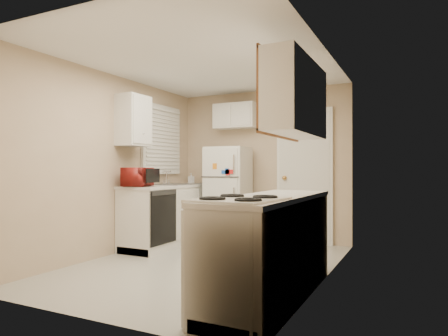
% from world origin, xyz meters
% --- Properties ---
extents(floor, '(3.80, 3.80, 0.00)m').
position_xyz_m(floor, '(0.00, 0.00, 0.00)').
color(floor, beige).
rests_on(floor, ground).
extents(ceiling, '(3.80, 3.80, 0.00)m').
position_xyz_m(ceiling, '(0.00, 0.00, 2.40)').
color(ceiling, white).
rests_on(ceiling, floor).
extents(wall_left, '(3.80, 3.80, 0.00)m').
position_xyz_m(wall_left, '(-1.40, 0.00, 1.20)').
color(wall_left, tan).
rests_on(wall_left, floor).
extents(wall_right, '(3.80, 3.80, 0.00)m').
position_xyz_m(wall_right, '(1.40, 0.00, 1.20)').
color(wall_right, tan).
rests_on(wall_right, floor).
extents(wall_back, '(2.80, 2.80, 0.00)m').
position_xyz_m(wall_back, '(0.00, 1.90, 1.20)').
color(wall_back, tan).
rests_on(wall_back, floor).
extents(wall_front, '(2.80, 2.80, 0.00)m').
position_xyz_m(wall_front, '(0.00, -1.90, 1.20)').
color(wall_front, tan).
rests_on(wall_front, floor).
extents(left_counter, '(0.60, 1.80, 0.90)m').
position_xyz_m(left_counter, '(-1.10, 0.90, 0.45)').
color(left_counter, silver).
rests_on(left_counter, floor).
extents(dishwasher, '(0.03, 0.58, 0.72)m').
position_xyz_m(dishwasher, '(-0.81, 0.30, 0.49)').
color(dishwasher, black).
rests_on(dishwasher, floor).
extents(sink, '(0.54, 0.74, 0.16)m').
position_xyz_m(sink, '(-1.10, 1.05, 0.86)').
color(sink, gray).
rests_on(sink, left_counter).
extents(microwave, '(0.52, 0.39, 0.31)m').
position_xyz_m(microwave, '(-1.15, 0.19, 1.05)').
color(microwave, maroon).
rests_on(microwave, left_counter).
extents(soap_bottle, '(0.09, 0.10, 0.17)m').
position_xyz_m(soap_bottle, '(-1.15, 1.60, 1.00)').
color(soap_bottle, silver).
rests_on(soap_bottle, left_counter).
extents(window_blinds, '(0.10, 0.98, 1.08)m').
position_xyz_m(window_blinds, '(-1.36, 1.05, 1.60)').
color(window_blinds, silver).
rests_on(window_blinds, wall_left).
extents(upper_cabinet_left, '(0.30, 0.45, 0.70)m').
position_xyz_m(upper_cabinet_left, '(-1.25, 0.22, 1.80)').
color(upper_cabinet_left, silver).
rests_on(upper_cabinet_left, wall_left).
extents(refrigerator, '(0.64, 0.63, 1.48)m').
position_xyz_m(refrigerator, '(-0.41, 1.49, 0.74)').
color(refrigerator, silver).
rests_on(refrigerator, floor).
extents(cabinet_over_fridge, '(0.70, 0.30, 0.40)m').
position_xyz_m(cabinet_over_fridge, '(-0.40, 1.75, 2.00)').
color(cabinet_over_fridge, silver).
rests_on(cabinet_over_fridge, wall_back).
extents(interior_door, '(0.86, 0.06, 2.08)m').
position_xyz_m(interior_door, '(0.70, 1.86, 1.02)').
color(interior_door, silver).
rests_on(interior_door, floor).
extents(right_counter, '(0.60, 2.00, 0.90)m').
position_xyz_m(right_counter, '(1.10, -0.80, 0.45)').
color(right_counter, silver).
rests_on(right_counter, floor).
extents(stove, '(0.62, 0.74, 0.85)m').
position_xyz_m(stove, '(1.07, -1.42, 0.43)').
color(stove, silver).
rests_on(stove, floor).
extents(upper_cabinet_right, '(0.30, 1.20, 0.70)m').
position_xyz_m(upper_cabinet_right, '(1.25, -0.50, 1.80)').
color(upper_cabinet_right, silver).
rests_on(upper_cabinet_right, wall_right).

